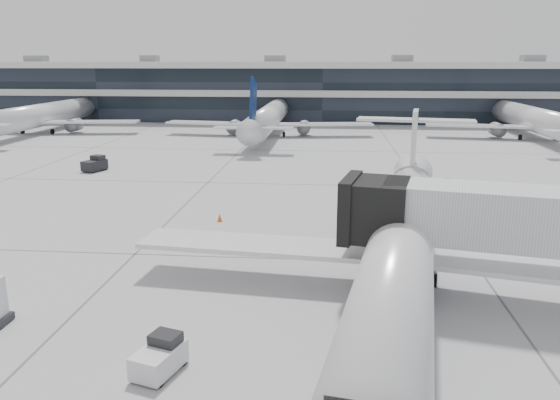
# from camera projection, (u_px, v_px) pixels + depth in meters

# --- Properties ---
(ground) EXTENTS (220.00, 220.00, 0.00)m
(ground) POSITION_uv_depth(u_px,v_px,m) (301.00, 260.00, 31.92)
(ground) COLOR #97979A
(ground) RESTS_ON ground
(terminal) EXTENTS (170.00, 22.00, 10.00)m
(terminal) POSITION_uv_depth(u_px,v_px,m) (323.00, 93.00, 109.80)
(terminal) COLOR black
(terminal) RESTS_ON ground
(bg_jet_left) EXTENTS (32.00, 40.00, 9.60)m
(bg_jet_left) POSITION_uv_depth(u_px,v_px,m) (44.00, 132.00, 88.98)
(bg_jet_left) COLOR silver
(bg_jet_left) RESTS_ON ground
(bg_jet_center) EXTENTS (32.00, 40.00, 9.60)m
(bg_jet_center) POSITION_uv_depth(u_px,v_px,m) (269.00, 135.00, 85.70)
(bg_jet_center) COLOR silver
(bg_jet_center) RESTS_ON ground
(bg_jet_right) EXTENTS (32.00, 40.00, 9.60)m
(bg_jet_right) POSITION_uv_depth(u_px,v_px,m) (533.00, 138.00, 82.15)
(bg_jet_right) COLOR silver
(bg_jet_right) RESTS_ON ground
(regional_jet) EXTENTS (27.44, 34.22, 7.93)m
(regional_jet) POSITION_uv_depth(u_px,v_px,m) (401.00, 242.00, 26.64)
(regional_jet) COLOR silver
(regional_jet) RESTS_ON ground
(ramp_worker) EXTENTS (0.84, 0.72, 1.94)m
(ramp_worker) POSITION_uv_depth(u_px,v_px,m) (369.00, 328.00, 21.71)
(ramp_worker) COLOR #BDFC1A
(ramp_worker) RESTS_ON ground
(baggage_tug) EXTENTS (1.84, 2.41, 1.36)m
(baggage_tug) POSITION_uv_depth(u_px,v_px,m) (160.00, 357.00, 20.27)
(baggage_tug) COLOR silver
(baggage_tug) RESTS_ON ground
(traffic_cone) EXTENTS (0.46, 0.46, 0.58)m
(traffic_cone) POSITION_uv_depth(u_px,v_px,m) (220.00, 218.00, 39.43)
(traffic_cone) COLOR #EF570C
(traffic_cone) RESTS_ON ground
(far_tug) EXTENTS (2.26, 2.87, 1.60)m
(far_tug) POSITION_uv_depth(u_px,v_px,m) (95.00, 164.00, 57.53)
(far_tug) COLOR black
(far_tug) RESTS_ON ground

